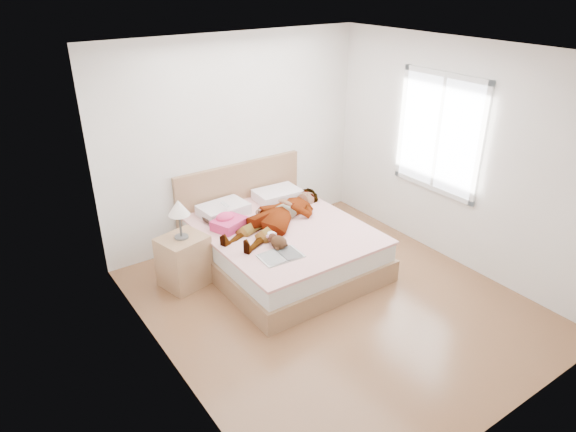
% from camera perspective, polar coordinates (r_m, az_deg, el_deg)
% --- Properties ---
extents(ground, '(4.00, 4.00, 0.00)m').
position_cam_1_polar(ground, '(5.63, 5.02, -9.56)').
color(ground, '#4D2E18').
rests_on(ground, ground).
extents(woman, '(1.83, 1.26, 0.24)m').
position_cam_1_polar(woman, '(6.11, -1.07, 0.44)').
color(woman, white).
rests_on(woman, bed).
extents(hair, '(0.45, 0.53, 0.07)m').
position_cam_1_polar(hair, '(6.24, -7.72, -0.07)').
color(hair, black).
rests_on(hair, bed).
extents(phone, '(0.08, 0.11, 0.06)m').
position_cam_1_polar(phone, '(6.16, -7.02, 1.28)').
color(phone, silver).
rests_on(phone, bed).
extents(room_shell, '(4.00, 4.00, 4.00)m').
position_cam_1_polar(room_shell, '(6.34, 16.43, 8.76)').
color(room_shell, white).
rests_on(room_shell, ground).
extents(bed, '(1.80, 2.08, 1.00)m').
position_cam_1_polar(bed, '(6.18, -0.98, -2.92)').
color(bed, brown).
rests_on(bed, ground).
extents(towel, '(0.44, 0.40, 0.19)m').
position_cam_1_polar(towel, '(6.00, -6.66, -0.68)').
color(towel, '#E03D81').
rests_on(towel, bed).
extents(magazine, '(0.47, 0.33, 0.03)m').
position_cam_1_polar(magazine, '(5.42, -0.83, -4.45)').
color(magazine, silver).
rests_on(magazine, bed).
extents(coffee_mug, '(0.13, 0.10, 0.10)m').
position_cam_1_polar(coffee_mug, '(5.71, -1.84, -2.29)').
color(coffee_mug, white).
rests_on(coffee_mug, bed).
extents(plush_toy, '(0.19, 0.27, 0.14)m').
position_cam_1_polar(plush_toy, '(5.55, -1.16, -2.86)').
color(plush_toy, black).
rests_on(plush_toy, bed).
extents(nightstand, '(0.57, 0.53, 1.04)m').
position_cam_1_polar(nightstand, '(5.85, -11.53, -4.50)').
color(nightstand, olive).
rests_on(nightstand, ground).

